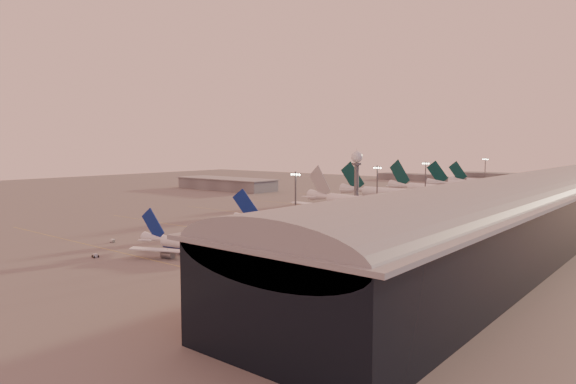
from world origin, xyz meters
The scene contains 27 objects.
ground centered at (0.00, 0.00, 0.00)m, with size 700.00×700.00×0.00m, color #605D5D.
taxiway_markings centered at (30.00, 56.00, 0.01)m, with size 180.00×185.25×0.02m.
terminal centered at (107.88, 110.09, 10.52)m, with size 57.00×362.00×23.04m.
hangar centered at (-120.00, 140.00, 4.32)m, with size 82.00×27.00×8.50m.
radar_tower centered at (5.00, 120.00, 20.95)m, with size 6.40×6.40×31.10m.
mast_a centered at (58.00, 0.00, 13.74)m, with size 3.60×0.56×25.00m.
mast_b centered at (55.00, 55.00, 13.74)m, with size 3.60×0.56×25.00m.
mast_c centered at (50.00, 110.00, 13.74)m, with size 3.60×0.56×25.00m.
mast_d centered at (48.00, 200.00, 13.74)m, with size 3.60×0.56×25.00m.
distant_horizon centered at (2.62, 325.14, 3.89)m, with size 165.00×37.50×9.00m.
narrowbody_near centered at (34.00, -24.28, 2.71)m, with size 34.14×27.07×13.39m.
narrowbody_mid centered at (31.91, 24.39, 3.27)m, with size 40.23×31.63×16.16m.
widebody_white centered at (21.46, 89.45, 3.89)m, with size 62.60×49.58×22.41m.
greentail_a centered at (14.74, 137.48, 4.09)m, with size 63.80×51.46×23.16m.
greentail_b centered at (22.86, 175.95, 4.16)m, with size 63.58×50.70×23.57m.
greentail_c centered at (28.07, 228.85, 3.86)m, with size 60.20×48.52×21.85m.
greentail_d centered at (28.05, 260.64, 3.66)m, with size 57.00×45.85×20.71m.
gsv_truck_a centered at (0.87, -27.65, 1.23)m, with size 6.19×2.80×2.42m.
gsv_tug_near centered at (17.48, -43.80, 0.53)m, with size 2.63×3.87×1.03m.
gsv_catering_a centered at (48.28, -14.81, 2.11)m, with size 5.63×4.10×4.23m.
gsv_tug_mid centered at (4.50, 15.56, 0.51)m, with size 4.00×3.76×0.99m.
gsv_truck_b centered at (58.47, 47.48, 1.17)m, with size 6.00×3.45×2.29m.
gsv_truck_c centered at (-1.45, 63.73, 1.29)m, with size 5.57×6.32×2.52m.
gsv_catering_b centered at (51.84, 73.92, 1.84)m, with size 4.82×2.97×3.68m.
gsv_tug_far centered at (5.89, 93.40, 0.52)m, with size 3.35×4.08×1.01m.
gsv_truck_d centered at (-12.24, 124.54, 1.13)m, with size 3.48×5.83×2.22m.
gsv_tug_hangar centered at (39.15, 148.54, 0.47)m, with size 3.55×2.62×0.91m.
Camera 1 is at (155.97, -122.12, 33.27)m, focal length 32.00 mm.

